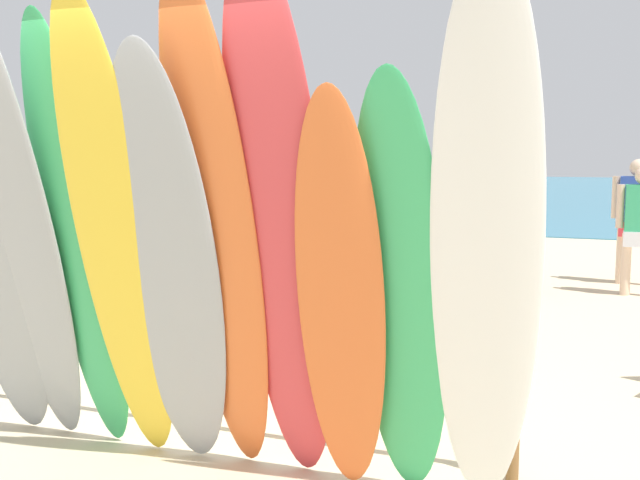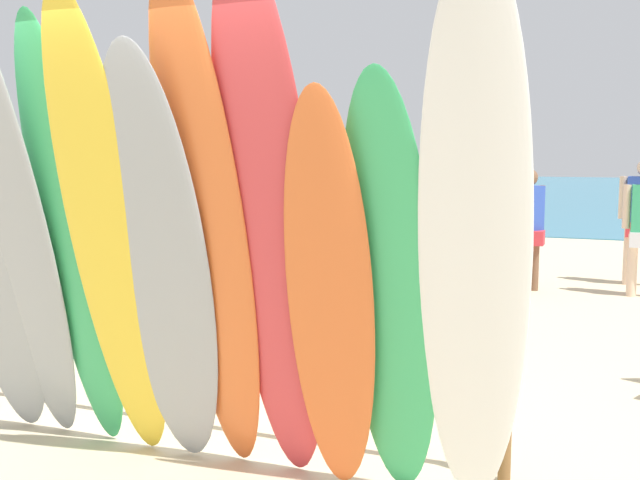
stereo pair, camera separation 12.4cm
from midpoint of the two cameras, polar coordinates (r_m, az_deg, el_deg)
name	(u,v)px [view 2 (the right image)]	position (r m, az deg, el deg)	size (l,w,h in m)	color
ground	(509,229)	(18.32, 14.30, 0.84)	(60.00, 60.00, 0.00)	beige
ocean_water	(566,191)	(36.59, 18.23, 3.56)	(60.00, 40.00, 0.02)	teal
surfboard_rack	(197,339)	(4.89, -8.61, -7.39)	(4.01, 0.07, 0.77)	brown
surfboard_grey_3	(12,222)	(4.76, -21.64, 1.29)	(0.55, 0.07, 2.87)	#999EA3
surfboard_green_4	(72,241)	(4.59, -17.55, -0.07)	(0.48, 0.07, 2.63)	#38B266
surfboard_yellow_5	(109,240)	(4.27, -14.91, 0.00)	(0.50, 0.06, 2.74)	yellow
surfboard_grey_6	(162,267)	(4.16, -11.07, -2.00)	(0.57, 0.06, 2.45)	#999EA3
surfboard_orange_7	(208,234)	(4.03, -7.64, 0.47)	(0.49, 0.08, 2.81)	orange
surfboard_red_8	(270,230)	(3.86, -2.87, 0.75)	(0.54, 0.06, 2.88)	#D13D42
surfboard_orange_9	(330,299)	(3.81, 1.69, -4.51)	(0.46, 0.06, 2.17)	orange
surfboard_green_10	(390,293)	(3.78, 6.25, -4.04)	(0.49, 0.06, 2.25)	#38B266
surfboard_white_11	(474,249)	(3.59, 12.59, -0.64)	(0.53, 0.06, 2.78)	white
beachgoer_midbeach	(142,236)	(8.64, -12.91, 0.30)	(0.50, 0.37, 1.51)	beige
beachgoer_photographing	(528,221)	(10.05, 15.81, 1.36)	(0.41, 0.53, 1.59)	brown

